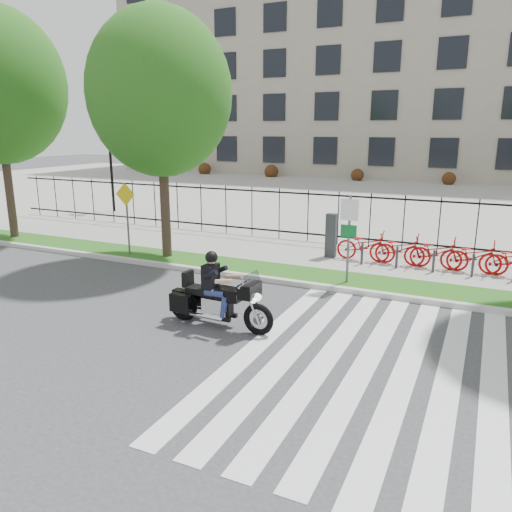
% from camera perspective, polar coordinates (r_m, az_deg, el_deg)
% --- Properties ---
extents(ground, '(120.00, 120.00, 0.00)m').
position_cam_1_polar(ground, '(11.73, -9.47, -7.98)').
color(ground, '#363638').
rests_on(ground, ground).
extents(curb, '(60.00, 0.20, 0.15)m').
position_cam_1_polar(curb, '(15.05, -0.63, -2.42)').
color(curb, '#BBB8B0').
rests_on(curb, ground).
extents(grass_verge, '(60.00, 1.50, 0.15)m').
position_cam_1_polar(grass_verge, '(15.79, 0.71, -1.61)').
color(grass_verge, '#185314').
rests_on(grass_verge, ground).
extents(sidewalk, '(60.00, 3.50, 0.15)m').
position_cam_1_polar(sidewalk, '(18.02, 4.01, 0.37)').
color(sidewalk, gray).
rests_on(sidewalk, ground).
extents(plaza, '(80.00, 34.00, 0.10)m').
position_cam_1_polar(plaza, '(34.72, 14.67, 6.67)').
color(plaza, gray).
rests_on(plaza, ground).
extents(crosswalk_stripes, '(5.70, 8.00, 0.01)m').
position_cam_1_polar(crosswalk_stripes, '(10.01, 14.54, -12.29)').
color(crosswalk_stripes, silver).
rests_on(crosswalk_stripes, ground).
extents(iron_fence, '(30.00, 0.06, 2.00)m').
position_cam_1_polar(iron_fence, '(19.40, 5.95, 4.59)').
color(iron_fence, black).
rests_on(iron_fence, sidewalk).
extents(office_building, '(60.00, 21.90, 20.15)m').
position_cam_1_polar(office_building, '(54.43, 19.59, 19.43)').
color(office_building, gray).
rests_on(office_building, ground).
extents(lamp_post_left, '(1.06, 0.70, 4.25)m').
position_cam_1_polar(lamp_post_left, '(27.77, -16.34, 11.29)').
color(lamp_post_left, black).
rests_on(lamp_post_left, ground).
extents(street_tree_1, '(4.63, 4.63, 8.03)m').
position_cam_1_polar(street_tree_1, '(17.03, -10.92, 17.79)').
color(street_tree_1, '#3A291F').
rests_on(street_tree_1, grass_verge).
extents(bike_share_station, '(7.84, 0.88, 1.50)m').
position_cam_1_polar(bike_share_station, '(16.52, 21.54, 0.20)').
color(bike_share_station, '#2D2D33').
rests_on(bike_share_station, sidewalk).
extents(sign_pole_regulatory, '(0.50, 0.09, 2.50)m').
position_cam_1_polar(sign_pole_regulatory, '(14.14, 10.58, 3.19)').
color(sign_pole_regulatory, '#59595B').
rests_on(sign_pole_regulatory, grass_verge).
extents(sign_pole_warning, '(0.78, 0.09, 2.49)m').
position_cam_1_polar(sign_pole_warning, '(17.73, -14.58, 5.22)').
color(sign_pole_warning, '#59595B').
rests_on(sign_pole_warning, grass_verge).
extents(motorcycle_rider, '(2.76, 0.82, 2.13)m').
position_cam_1_polar(motorcycle_rider, '(11.38, -4.35, -4.71)').
color(motorcycle_rider, black).
rests_on(motorcycle_rider, ground).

